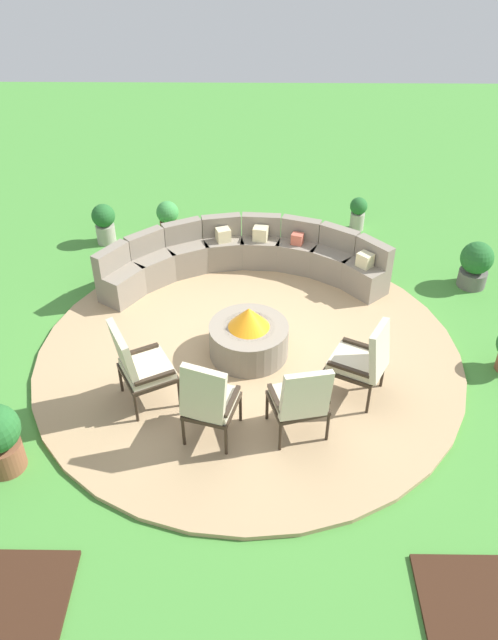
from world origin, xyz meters
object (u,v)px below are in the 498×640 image
at_px(lounge_chair_back_left, 301,399).
at_px(potted_plant_1, 104,222).
at_px(lounge_chair_front_right, 208,400).
at_px(lounge_chair_back_right, 363,359).
at_px(potted_plant_0, 168,217).
at_px(potted_plant_5, 476,264).
at_px(potted_plant_2, 358,212).
at_px(lounge_chair_front_left, 139,364).
at_px(curved_stone_bench, 244,258).
at_px(fire_pit, 249,336).

distance_m(lounge_chair_back_left, potted_plant_1, 5.31).
xyz_separation_m(lounge_chair_front_right, potted_plant_1, (-2.02, 4.45, -0.26)).
height_order(lounge_chair_back_right, potted_plant_0, lounge_chair_back_right).
bearing_deg(potted_plant_5, potted_plant_2, 131.12).
bearing_deg(potted_plant_5, lounge_chair_back_right, -129.14).
distance_m(lounge_chair_back_left, potted_plant_5, 4.20).
relative_size(lounge_chair_back_right, potted_plant_0, 1.69).
height_order(lounge_chair_back_right, potted_plant_1, lounge_chair_back_right).
height_order(lounge_chair_front_left, potted_plant_5, lounge_chair_front_left).
xyz_separation_m(curved_stone_bench, lounge_chair_front_right, (-0.31, -3.35, 0.27)).
bearing_deg(potted_plant_5, lounge_chair_front_right, -139.52).
bearing_deg(potted_plant_2, lounge_chair_front_right, -114.34).
relative_size(fire_pit, potted_plant_2, 1.73).
height_order(curved_stone_bench, lounge_chair_back_left, lounge_chair_back_left).
bearing_deg(fire_pit, potted_plant_2, 62.24).
bearing_deg(lounge_chair_front_left, fire_pit, 97.79).
relative_size(lounge_chair_front_right, lounge_chair_back_right, 1.10).
bearing_deg(lounge_chair_front_right, fire_pit, 90.34).
bearing_deg(potted_plant_5, fire_pit, -152.65).
height_order(lounge_chair_back_left, potted_plant_5, lounge_chair_back_left).
height_order(lounge_chair_front_right, potted_plant_5, lounge_chair_front_right).
xyz_separation_m(fire_pit, potted_plant_0, (-1.41, 3.21, 0.01)).
relative_size(potted_plant_1, potted_plant_5, 0.95).
bearing_deg(potted_plant_5, curved_stone_bench, 177.73).
height_order(lounge_chair_front_right, potted_plant_2, lounge_chair_front_right).
height_order(fire_pit, lounge_chair_back_right, lounge_chair_back_right).
xyz_separation_m(lounge_chair_back_right, potted_plant_5, (2.02, 2.48, -0.22)).
distance_m(lounge_chair_front_right, lounge_chair_back_left, 0.99).
bearing_deg(lounge_chair_back_right, lounge_chair_front_left, 120.55).
xyz_separation_m(lounge_chair_back_right, potted_plant_1, (-3.77, 3.71, -0.23)).
bearing_deg(potted_plant_0, potted_plant_2, 4.67).
height_order(lounge_chair_front_left, lounge_chair_back_left, lounge_chair_front_left).
bearing_deg(lounge_chair_back_right, potted_plant_0, 61.87).
bearing_deg(potted_plant_2, lounge_chair_back_left, -104.40).
distance_m(curved_stone_bench, potted_plant_1, 2.57).
xyz_separation_m(lounge_chair_front_right, potted_plant_0, (-0.99, 4.69, -0.29)).
xyz_separation_m(potted_plant_0, potted_plant_1, (-1.02, -0.25, 0.03)).
bearing_deg(lounge_chair_front_left, potted_plant_1, 169.03).
height_order(lounge_chair_front_right, potted_plant_1, lounge_chair_front_right).
height_order(lounge_chair_front_right, potted_plant_0, lounge_chair_front_right).
xyz_separation_m(lounge_chair_front_left, lounge_chair_front_right, (0.83, -0.58, 0.01)).
relative_size(lounge_chair_front_right, potted_plant_0, 1.86).
bearing_deg(potted_plant_1, lounge_chair_back_left, -55.52).
height_order(fire_pit, lounge_chair_front_left, lounge_chair_front_left).
height_order(curved_stone_bench, lounge_chair_front_left, lounge_chair_front_left).
distance_m(lounge_chair_back_left, potted_plant_0, 5.03).
bearing_deg(potted_plant_5, lounge_chair_front_left, -150.21).
bearing_deg(fire_pit, curved_stone_bench, 93.14).
xyz_separation_m(curved_stone_bench, lounge_chair_back_left, (0.68, -3.28, 0.23)).
height_order(lounge_chair_front_right, lounge_chair_back_right, lounge_chair_front_right).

